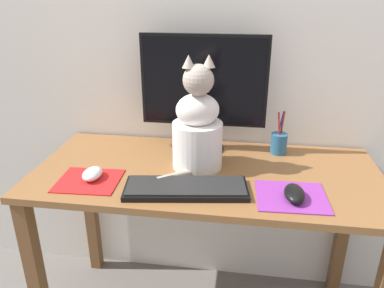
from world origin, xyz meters
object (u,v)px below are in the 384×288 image
(keyboard, at_px, (186,188))
(computer_mouse_right, at_px, (294,193))
(monitor, at_px, (204,88))
(pen_cup, at_px, (279,143))
(cat, at_px, (197,128))
(computer_mouse_left, at_px, (92,174))

(keyboard, height_order, computer_mouse_right, computer_mouse_right)
(monitor, bearing_deg, keyboard, -92.14)
(monitor, relative_size, pen_cup, 2.85)
(cat, xyz_separation_m, pen_cup, (0.31, 0.17, -0.11))
(computer_mouse_right, bearing_deg, keyboard, 179.37)
(cat, bearing_deg, computer_mouse_right, -46.53)
(monitor, height_order, pen_cup, monitor)
(computer_mouse_right, bearing_deg, monitor, 132.80)
(keyboard, bearing_deg, monitor, 79.87)
(monitor, relative_size, computer_mouse_left, 5.12)
(computer_mouse_left, bearing_deg, cat, 24.10)
(keyboard, bearing_deg, pen_cup, 40.28)
(monitor, distance_m, computer_mouse_left, 0.53)
(computer_mouse_left, height_order, cat, cat)
(monitor, height_order, keyboard, monitor)
(computer_mouse_left, xyz_separation_m, computer_mouse_right, (0.68, -0.04, 0.00))
(computer_mouse_right, height_order, cat, cat)
(computer_mouse_left, xyz_separation_m, cat, (0.35, 0.16, 0.13))
(computer_mouse_left, bearing_deg, computer_mouse_right, -3.06)
(monitor, distance_m, pen_cup, 0.37)
(keyboard, relative_size, cat, 1.01)
(monitor, bearing_deg, computer_mouse_left, -137.24)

